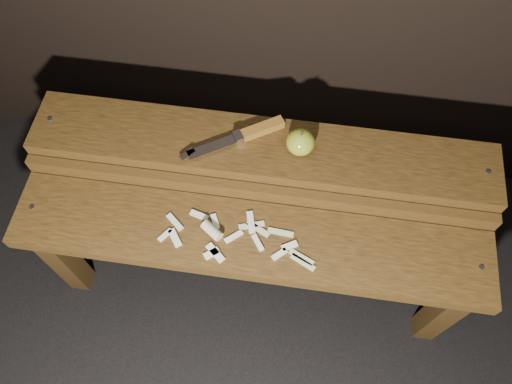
# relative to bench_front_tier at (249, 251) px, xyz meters

# --- Properties ---
(ground) EXTENTS (60.00, 60.00, 0.00)m
(ground) POSITION_rel_bench_front_tier_xyz_m (0.00, 0.06, -0.35)
(ground) COLOR black
(bench_front_tier) EXTENTS (1.20, 0.20, 0.42)m
(bench_front_tier) POSITION_rel_bench_front_tier_xyz_m (0.00, 0.00, 0.00)
(bench_front_tier) COLOR #31200C
(bench_front_tier) RESTS_ON ground
(bench_rear_tier) EXTENTS (1.20, 0.21, 0.50)m
(bench_rear_tier) POSITION_rel_bench_front_tier_xyz_m (0.00, 0.23, 0.06)
(bench_rear_tier) COLOR #31200C
(bench_rear_tier) RESTS_ON ground
(apple) EXTENTS (0.07, 0.07, 0.08)m
(apple) POSITION_rel_bench_front_tier_xyz_m (0.09, 0.23, 0.18)
(apple) COLOR olive
(apple) RESTS_ON bench_rear_tier
(knife) EXTENTS (0.25, 0.17, 0.02)m
(knife) POSITION_rel_bench_front_tier_xyz_m (-0.04, 0.25, 0.16)
(knife) COLOR brown
(knife) RESTS_ON bench_rear_tier
(apple_scraps) EXTENTS (0.39, 0.15, 0.03)m
(apple_scraps) POSITION_rel_bench_front_tier_xyz_m (-0.05, 0.00, 0.07)
(apple_scraps) COLOR beige
(apple_scraps) RESTS_ON bench_front_tier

